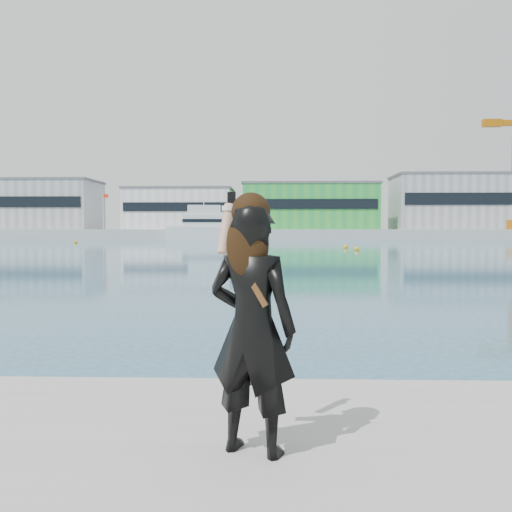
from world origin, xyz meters
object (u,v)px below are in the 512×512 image
(buoy_far, at_px, (76,243))
(buoy_near, at_px, (345,248))
(buoy_extra, at_px, (357,250))
(woman, at_px, (252,321))
(motor_yacht, at_px, (212,227))

(buoy_far, bearing_deg, buoy_near, -29.83)
(buoy_far, xyz_separation_m, buoy_extra, (37.98, -27.63, 0.00))
(buoy_far, distance_m, woman, 86.23)
(motor_yacht, bearing_deg, woman, -95.41)
(motor_yacht, distance_m, buoy_far, 36.37)
(buoy_near, xyz_separation_m, woman, (-7.88, -59.35, 1.61))
(motor_yacht, relative_size, woman, 12.52)
(buoy_far, bearing_deg, motor_yacht, 62.25)
(buoy_extra, distance_m, woman, 53.95)
(buoy_extra, bearing_deg, buoy_far, 143.96)
(buoy_near, xyz_separation_m, buoy_extra, (0.37, -6.06, 0.00))
(motor_yacht, distance_m, buoy_extra, 63.40)
(buoy_far, xyz_separation_m, woman, (29.74, -80.93, 1.61))
(buoy_far, height_order, woman, woman)
(buoy_near, bearing_deg, buoy_far, 150.17)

